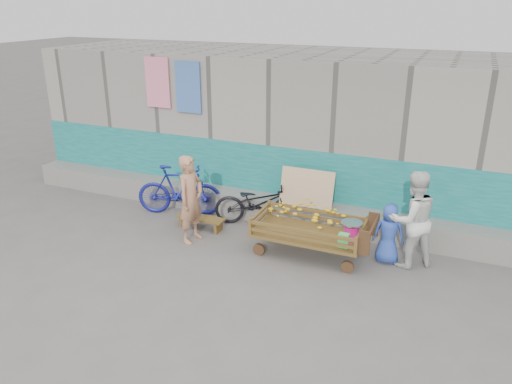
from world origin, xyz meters
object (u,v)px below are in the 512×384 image
at_px(banana_cart, 307,223).
at_px(bicycle_blue, 179,190).
at_px(child, 389,234).
at_px(bicycle_dark, 258,203).
at_px(bench, 201,220).
at_px(vendor_man, 191,199).
at_px(woman, 412,219).

height_order(banana_cart, bicycle_blue, bicycle_blue).
height_order(child, bicycle_dark, child).
bearing_deg(child, bench, -2.15).
xyz_separation_m(bicycle_dark, bicycle_blue, (-1.61, -0.17, 0.07)).
bearing_deg(child, bicycle_dark, -15.55).
relative_size(vendor_man, woman, 0.98).
height_order(child, bicycle_blue, bicycle_blue).
relative_size(child, bicycle_dark, 0.61).
distance_m(banana_cart, bench, 2.16).
bearing_deg(bench, child, 1.55).
xyz_separation_m(banana_cart, bench, (-2.12, 0.19, -0.40)).
height_order(bench, bicycle_dark, bicycle_dark).
height_order(woman, bicycle_dark, woman).
xyz_separation_m(banana_cart, bicycle_dark, (-1.22, 0.81, -0.14)).
distance_m(bench, child, 3.42).
relative_size(banana_cart, child, 1.97).
relative_size(vendor_man, child, 1.56).
height_order(bench, child, child).
xyz_separation_m(woman, child, (-0.33, -0.04, -0.30)).
height_order(bench, bicycle_blue, bicycle_blue).
height_order(banana_cart, woman, woman).
xyz_separation_m(bench, bicycle_blue, (-0.71, 0.44, 0.34)).
bearing_deg(bicycle_dark, bicycle_blue, 76.35).
bearing_deg(vendor_man, woman, -73.49).
relative_size(banana_cart, woman, 1.24).
distance_m(banana_cart, child, 1.32).
relative_size(bench, bicycle_blue, 0.55).
xyz_separation_m(woman, bicycle_blue, (-4.44, 0.31, -0.29)).
bearing_deg(woman, bicycle_dark, -44.88).
xyz_separation_m(vendor_man, bicycle_blue, (-0.81, 0.93, -0.28)).
relative_size(vendor_man, bicycle_dark, 0.96).
xyz_separation_m(banana_cart, woman, (1.61, 0.32, 0.23)).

